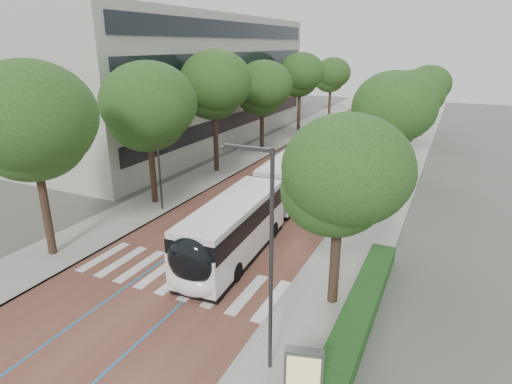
{
  "coord_description": "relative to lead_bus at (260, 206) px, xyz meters",
  "views": [
    {
      "loc": [
        11.59,
        -14.43,
        11.02
      ],
      "look_at": [
        1.09,
        8.07,
        2.4
      ],
      "focal_mm": 30.0,
      "sensor_mm": 36.0,
      "label": 1
    }
  ],
  "objects": [
    {
      "name": "kerb_left",
      "position": [
        -7.06,
        32.14,
        -1.57
      ],
      "size": [
        0.2,
        140.0,
        0.14
      ],
      "primitive_type": "cube",
      "color": "gray",
      "rests_on": "ground"
    },
    {
      "name": "sidewalk_right",
      "position": [
        6.04,
        32.14,
        -1.57
      ],
      "size": [
        4.0,
        140.0,
        0.12
      ],
      "primitive_type": "cube",
      "color": "gray",
      "rests_on": "ground"
    },
    {
      "name": "lane_line_right",
      "position": [
        0.14,
        32.14,
        -1.6
      ],
      "size": [
        0.12,
        126.0,
        0.01
      ],
      "primitive_type": "cube",
      "color": "#226CAB",
      "rests_on": "road"
    },
    {
      "name": "streetlight_far",
      "position": [
        5.16,
        14.14,
        3.19
      ],
      "size": [
        1.82,
        0.2,
        8.0
      ],
      "color": "#313134",
      "rests_on": "sidewalk_right"
    },
    {
      "name": "trees_right",
      "position": [
        6.24,
        14.57,
        4.4
      ],
      "size": [
        5.43,
        47.35,
        8.92
      ],
      "color": "black",
      "rests_on": "ground"
    },
    {
      "name": "sidewalk_left",
      "position": [
        -8.96,
        32.14,
        -1.57
      ],
      "size": [
        4.0,
        140.0,
        0.12
      ],
      "primitive_type": "cube",
      "color": "gray",
      "rests_on": "ground"
    },
    {
      "name": "bus_queued_2",
      "position": [
        0.66,
        41.85,
        -0.0
      ],
      "size": [
        3.16,
        12.51,
        3.2
      ],
      "rotation": [
        0.0,
        0.0,
        -0.05
      ],
      "color": "white",
      "rests_on": "ground"
    },
    {
      "name": "bus_queued_0",
      "position": [
        0.37,
        15.5,
        -0.0
      ],
      "size": [
        2.91,
        12.47,
        3.2
      ],
      "rotation": [
        0.0,
        0.0,
        0.03
      ],
      "color": "white",
      "rests_on": "ground"
    },
    {
      "name": "road",
      "position": [
        -1.46,
        32.14,
        -1.62
      ],
      "size": [
        11.0,
        140.0,
        0.02
      ],
      "primitive_type": "cube",
      "color": "#572F27",
      "rests_on": "ground"
    },
    {
      "name": "trees_left",
      "position": [
        -8.96,
        14.69,
        5.14
      ],
      "size": [
        6.49,
        61.06,
        10.05
      ],
      "color": "black",
      "rests_on": "ground"
    },
    {
      "name": "ad_panel",
      "position": [
        7.08,
        -12.38,
        -0.23
      ],
      "size": [
        1.21,
        0.61,
        2.43
      ],
      "rotation": [
        0.0,
        0.0,
        0.26
      ],
      "color": "#59595B",
      "rests_on": "sidewalk_right"
    },
    {
      "name": "streetlight_near",
      "position": [
        5.16,
        -10.86,
        3.19
      ],
      "size": [
        1.82,
        0.2,
        8.0
      ],
      "color": "#313134",
      "rests_on": "sidewalk_right"
    },
    {
      "name": "zebra_crossing",
      "position": [
        -1.26,
        -6.86,
        -1.6
      ],
      "size": [
        10.55,
        3.6,
        0.01
      ],
      "color": "silver",
      "rests_on": "ground"
    },
    {
      "name": "lamp_post_left",
      "position": [
        -7.56,
        0.14,
        2.49
      ],
      "size": [
        0.14,
        0.14,
        8.0
      ],
      "primitive_type": "cylinder",
      "color": "#313134",
      "rests_on": "sidewalk_left"
    },
    {
      "name": "hedge",
      "position": [
        7.64,
        -7.86,
        -1.11
      ],
      "size": [
        1.2,
        14.0,
        0.8
      ],
      "primitive_type": "cube",
      "color": "#173E15",
      "rests_on": "sidewalk_right"
    },
    {
      "name": "office_building",
      "position": [
        -20.93,
        20.14,
        5.37
      ],
      "size": [
        18.11,
        40.0,
        14.0
      ],
      "color": "#ADA9A0",
      "rests_on": "ground"
    },
    {
      "name": "kerb_right",
      "position": [
        4.14,
        32.14,
        -1.57
      ],
      "size": [
        0.2,
        140.0,
        0.14
      ],
      "primitive_type": "cube",
      "color": "gray",
      "rests_on": "ground"
    },
    {
      "name": "lane_line_left",
      "position": [
        -3.06,
        32.14,
        -1.6
      ],
      "size": [
        0.12,
        126.0,
        0.01
      ],
      "primitive_type": "cube",
      "color": "#226CAB",
      "rests_on": "road"
    },
    {
      "name": "ground",
      "position": [
        -1.46,
        -7.86,
        -1.63
      ],
      "size": [
        160.0,
        160.0,
        0.0
      ],
      "primitive_type": "plane",
      "color": "#51544C",
      "rests_on": "ground"
    },
    {
      "name": "bus_queued_1",
      "position": [
        0.58,
        28.94,
        -0.0
      ],
      "size": [
        3.18,
        12.51,
        3.2
      ],
      "rotation": [
        0.0,
        0.0,
        -0.05
      ],
      "color": "white",
      "rests_on": "ground"
    },
    {
      "name": "lead_bus",
      "position": [
        0.0,
        0.0,
        0.0
      ],
      "size": [
        3.52,
        18.51,
        3.2
      ],
      "rotation": [
        0.0,
        0.0,
        0.06
      ],
      "color": "black",
      "rests_on": "ground"
    }
  ]
}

